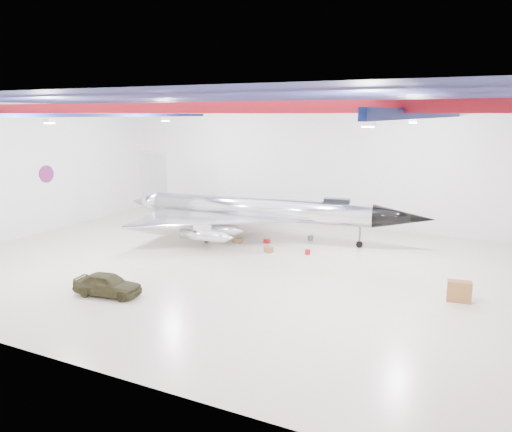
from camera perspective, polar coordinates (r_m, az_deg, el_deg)
The scene contains 15 objects.
floor at distance 34.05m, azimuth -2.13°, elevation -5.70°, with size 40.00×40.00×0.00m, color beige.
wall_back at distance 46.47m, azimuth 6.73°, elevation 5.80°, with size 40.00×40.00×0.00m, color silver.
wall_left at distance 45.85m, azimuth -24.80°, elevation 4.74°, with size 30.00×30.00×0.00m, color silver.
ceiling at distance 32.53m, azimuth -2.28°, elevation 13.14°, with size 40.00×40.00×0.00m, color #0A0F38.
ceiling_structure at distance 32.52m, azimuth -2.27°, elevation 11.94°, with size 39.50×29.50×1.08m.
wall_roundel at distance 47.13m, azimuth -22.82°, elevation 4.45°, with size 1.50×1.50×0.10m, color #B21414.
jet_aircraft at distance 40.60m, azimuth 0.22°, elevation 0.46°, with size 25.51×16.43×6.97m.
jeep at distance 29.68m, azimuth -16.61°, elevation -7.47°, with size 1.58×3.92×1.33m, color #35301A.
desk at distance 29.78m, azimuth 22.20°, elevation -7.97°, with size 1.27×0.63×1.16m, color brown.
crate_ply at distance 39.89m, azimuth -2.00°, elevation -2.81°, with size 0.58×0.46×0.40m, color olive.
toolbox_red at distance 39.85m, azimuth 1.25°, elevation -2.89°, with size 0.45×0.36×0.31m, color #A31015.
crate_small at distance 43.26m, azimuth -7.40°, elevation -1.84°, with size 0.42×0.34×0.29m, color #59595B.
tool_chest at distance 36.87m, azimuth 5.92°, elevation -4.11°, with size 0.40×0.40×0.36m, color #A31015.
oil_barrel at distance 37.22m, azimuth 1.45°, elevation -3.86°, with size 0.58×0.46×0.41m, color olive.
spares_box at distance 40.97m, azimuth 6.25°, elevation -2.49°, with size 0.44×0.44×0.40m, color #59595B.
Camera 1 is at (15.59, -28.53, 10.10)m, focal length 35.00 mm.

